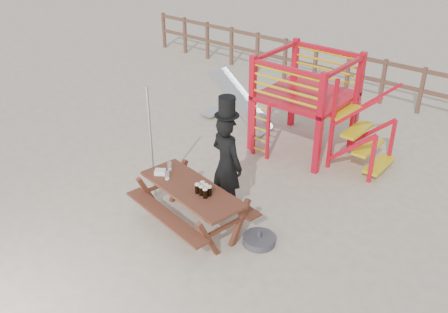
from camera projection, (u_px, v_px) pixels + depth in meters
ground at (183, 217)px, 8.68m from camera, size 60.00×60.00×0.00m
back_fence at (365, 73)px, 13.07m from camera, size 15.09×0.09×1.20m
playground_fort at (302, 101)px, 10.52m from camera, size 4.71×1.84×2.10m
picnic_table at (192, 202)px, 8.25m from camera, size 2.16×1.67×0.75m
man_with_hat at (227, 162)px, 8.45m from camera, size 0.72×0.53×2.15m
metal_pole at (151, 144)px, 8.77m from camera, size 0.05×0.05×2.15m
parasol_base at (259, 240)px, 8.03m from camera, size 0.54×0.54×0.23m
paper_bag at (160, 172)px, 8.48m from camera, size 0.23×0.22×0.08m
stout_pints at (204, 190)px, 7.91m from camera, size 0.28×0.20×0.17m
empty_glasses at (168, 171)px, 8.45m from camera, size 0.27×0.33×0.15m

